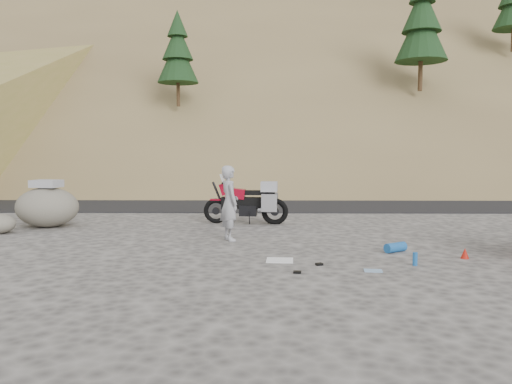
% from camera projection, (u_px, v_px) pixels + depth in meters
% --- Properties ---
extents(ground, '(140.00, 140.00, 0.00)m').
position_uv_depth(ground, '(258.00, 245.00, 10.57)').
color(ground, '#474441').
rests_on(ground, ground).
extents(road, '(120.00, 7.00, 0.05)m').
position_uv_depth(road, '(260.00, 202.00, 19.54)').
color(road, black).
rests_on(road, ground).
extents(hillside, '(120.00, 73.00, 46.72)m').
position_uv_depth(hillside, '(261.00, 62.00, 50.42)').
color(hillside, brown).
rests_on(hillside, ground).
extents(motorcycle, '(2.35, 0.78, 1.39)m').
position_uv_depth(motorcycle, '(250.00, 202.00, 13.68)').
color(motorcycle, black).
rests_on(motorcycle, ground).
extents(man, '(0.61, 0.72, 1.67)m').
position_uv_depth(man, '(230.00, 240.00, 11.17)').
color(man, '#9B9CA1').
rests_on(man, ground).
extents(boulder, '(2.00, 1.86, 1.23)m').
position_uv_depth(boulder, '(47.00, 207.00, 13.10)').
color(boulder, '#5C584F').
rests_on(boulder, ground).
extents(gear_white_cloth, '(0.51, 0.46, 0.02)m').
position_uv_depth(gear_white_cloth, '(280.00, 260.00, 9.06)').
color(gear_white_cloth, white).
rests_on(gear_white_cloth, ground).
extents(gear_blue_mat, '(0.50, 0.42, 0.19)m').
position_uv_depth(gear_blue_mat, '(395.00, 247.00, 9.83)').
color(gear_blue_mat, '#1A569D').
rests_on(gear_blue_mat, ground).
extents(gear_bottle, '(0.09, 0.09, 0.23)m').
position_uv_depth(gear_bottle, '(415.00, 259.00, 8.67)').
color(gear_bottle, '#1A569D').
rests_on(gear_bottle, ground).
extents(gear_funnel, '(0.16, 0.16, 0.20)m').
position_uv_depth(gear_funnel, '(465.00, 253.00, 9.24)').
color(gear_funnel, '#B1170B').
rests_on(gear_funnel, ground).
extents(gear_glove_a, '(0.14, 0.11, 0.04)m').
position_uv_depth(gear_glove_a, '(297.00, 272.00, 8.12)').
color(gear_glove_a, black).
rests_on(gear_glove_a, ground).
extents(gear_glove_b, '(0.14, 0.13, 0.04)m').
position_uv_depth(gear_glove_b, '(319.00, 264.00, 8.69)').
color(gear_glove_b, black).
rests_on(gear_glove_b, ground).
extents(gear_blue_cloth, '(0.32, 0.25, 0.01)m').
position_uv_depth(gear_blue_cloth, '(373.00, 271.00, 8.27)').
color(gear_blue_cloth, '#7D9FC1').
rests_on(gear_blue_cloth, ground).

